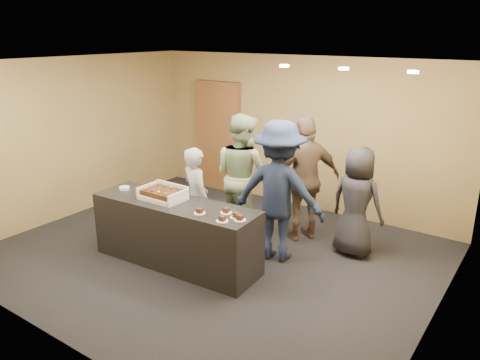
{
  "coord_description": "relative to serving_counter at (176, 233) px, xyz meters",
  "views": [
    {
      "loc": [
        3.83,
        -4.81,
        3.1
      ],
      "look_at": [
        0.46,
        0.0,
        1.21
      ],
      "focal_mm": 35.0,
      "sensor_mm": 36.0,
      "label": 1
    }
  ],
  "objects": [
    {
      "name": "room",
      "position": [
        0.26,
        0.51,
        0.9
      ],
      "size": [
        6.04,
        6.0,
        2.7
      ],
      "color": "black",
      "rests_on": "ground"
    },
    {
      "name": "serving_counter",
      "position": [
        0.0,
        0.0,
        0.0
      ],
      "size": [
        2.44,
        0.84,
        0.9
      ],
      "primitive_type": "cube",
      "rotation": [
        0.0,
        0.0,
        0.06
      ],
      "color": "black",
      "rests_on": "floor"
    },
    {
      "name": "storage_cabinet",
      "position": [
        -1.5,
        2.92,
        0.63
      ],
      "size": [
        0.98,
        0.15,
        2.17
      ],
      "primitive_type": "cube",
      "color": "brown",
      "rests_on": "floor"
    },
    {
      "name": "cake_box",
      "position": [
        -0.22,
        0.02,
        0.49
      ],
      "size": [
        0.6,
        0.42,
        0.18
      ],
      "color": "white",
      "rests_on": "serving_counter"
    },
    {
      "name": "sheet_cake",
      "position": [
        -0.22,
        -0.0,
        0.55
      ],
      "size": [
        0.51,
        0.35,
        0.11
      ],
      "color": "black",
      "rests_on": "cake_box"
    },
    {
      "name": "plate_stack",
      "position": [
        -0.97,
        -0.01,
        0.47
      ],
      "size": [
        0.15,
        0.15,
        0.04
      ],
      "primitive_type": "cylinder",
      "color": "white",
      "rests_on": "serving_counter"
    },
    {
      "name": "slice_a",
      "position": [
        0.53,
        -0.12,
        0.47
      ],
      "size": [
        0.15,
        0.15,
        0.07
      ],
      "color": "white",
      "rests_on": "serving_counter"
    },
    {
      "name": "slice_b",
      "position": [
        0.8,
        0.09,
        0.47
      ],
      "size": [
        0.15,
        0.15,
        0.07
      ],
      "color": "white",
      "rests_on": "serving_counter"
    },
    {
      "name": "slice_c",
      "position": [
        0.92,
        -0.16,
        0.47
      ],
      "size": [
        0.15,
        0.15,
        0.07
      ],
      "color": "white",
      "rests_on": "serving_counter"
    },
    {
      "name": "slice_d",
      "position": [
        0.99,
        0.03,
        0.47
      ],
      "size": [
        0.15,
        0.15,
        0.07
      ],
      "color": "white",
      "rests_on": "serving_counter"
    },
    {
      "name": "slice_e",
      "position": [
        1.07,
        -0.01,
        0.47
      ],
      "size": [
        0.15,
        0.15,
        0.07
      ],
      "color": "white",
      "rests_on": "serving_counter"
    },
    {
      "name": "person_server_grey",
      "position": [
        -0.09,
        0.55,
        0.32
      ],
      "size": [
        0.66,
        0.55,
        1.53
      ],
      "primitive_type": "imported",
      "rotation": [
        0.0,
        0.0,
        2.76
      ],
      "color": "#9B9BA0",
      "rests_on": "floor"
    },
    {
      "name": "person_sage_man",
      "position": [
        0.17,
        1.34,
        0.52
      ],
      "size": [
        1.05,
        0.88,
        1.93
      ],
      "primitive_type": "imported",
      "rotation": [
        0.0,
        0.0,
        2.97
      ],
      "color": "#90A779",
      "rests_on": "floor"
    },
    {
      "name": "person_navy_man",
      "position": [
        1.05,
        0.96,
        0.54
      ],
      "size": [
        1.4,
        0.98,
        1.98
      ],
      "primitive_type": "imported",
      "rotation": [
        0.0,
        0.0,
        3.34
      ],
      "color": "#18213B",
      "rests_on": "floor"
    },
    {
      "name": "person_brown_extra",
      "position": [
        1.05,
        1.76,
        0.51
      ],
      "size": [
        1.05,
        1.17,
        1.91
      ],
      "primitive_type": "imported",
      "rotation": [
        0.0,
        0.0,
        4.06
      ],
      "color": "brown",
      "rests_on": "floor"
    },
    {
      "name": "person_dark_suit",
      "position": [
        1.9,
        1.7,
        0.34
      ],
      "size": [
        0.83,
        0.59,
        1.59
      ],
      "primitive_type": "imported",
      "rotation": [
        0.0,
        0.0,
        3.03
      ],
      "color": "#232328",
      "rests_on": "floor"
    },
    {
      "name": "ceiling_spotlights",
      "position": [
        1.86,
        1.01,
        2.22
      ],
      "size": [
        1.72,
        0.12,
        0.03
      ],
      "color": "#FFEAC6",
      "rests_on": "ceiling"
    }
  ]
}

